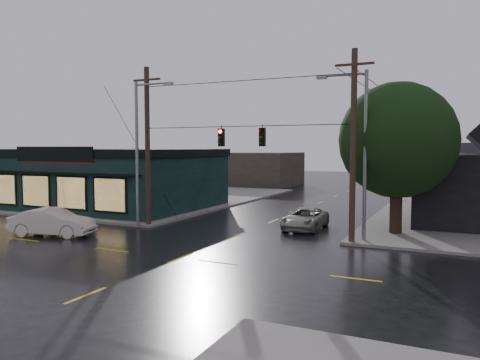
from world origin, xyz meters
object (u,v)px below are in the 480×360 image
at_px(corner_tree, 397,140).
at_px(sedan_cream, 53,222).
at_px(suv_silver, 305,219).
at_px(utility_pole_ne, 351,244).
at_px(utility_pole_nw, 149,226).

distance_m(corner_tree, sedan_cream, 20.35).
bearing_deg(corner_tree, suv_silver, -178.48).
bearing_deg(sedan_cream, utility_pole_ne, -87.57).
bearing_deg(corner_tree, utility_pole_ne, -116.62).
bearing_deg(utility_pole_ne, corner_tree, 63.38).
bearing_deg(sedan_cream, suv_silver, -70.82).
bearing_deg(utility_pole_nw, utility_pole_ne, 0.00).
height_order(corner_tree, utility_pole_ne, corner_tree).
relative_size(corner_tree, utility_pole_ne, 0.86).
distance_m(utility_pole_nw, suv_silver, 10.03).
bearing_deg(sedan_cream, utility_pole_nw, -46.52).
distance_m(utility_pole_nw, sedan_cream, 5.90).
distance_m(utility_pole_ne, suv_silver, 5.01).
bearing_deg(utility_pole_nw, corner_tree, 13.57).
bearing_deg(utility_pole_ne, utility_pole_nw, 180.00).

